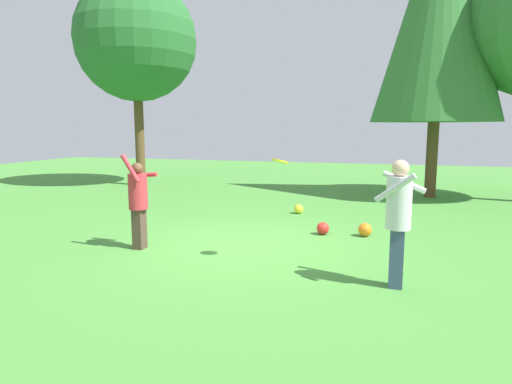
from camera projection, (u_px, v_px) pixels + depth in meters
name	position (u px, v px, depth m)	size (l,w,h in m)	color
ground_plane	(244.00, 245.00, 8.32)	(40.00, 40.00, 0.00)	#478C38
person_thrower	(138.00, 198.00, 7.96)	(0.55, 0.50, 1.74)	#4C382D
person_catcher	(398.00, 212.00, 5.99)	(0.69, 0.63, 1.77)	#38476B
frisbee	(280.00, 161.00, 6.96)	(0.38, 0.38, 0.10)	yellow
ball_red	(323.00, 228.00, 9.13)	(0.26, 0.26, 0.26)	red
ball_orange	(365.00, 230.00, 8.97)	(0.28, 0.28, 0.28)	orange
ball_yellow	(299.00, 209.00, 11.35)	(0.24, 0.24, 0.24)	yellow
tree_far_left	(136.00, 41.00, 16.22)	(4.44, 4.44, 7.59)	brown
tree_right	(440.00, 6.00, 13.26)	(3.88, 3.88, 9.27)	brown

